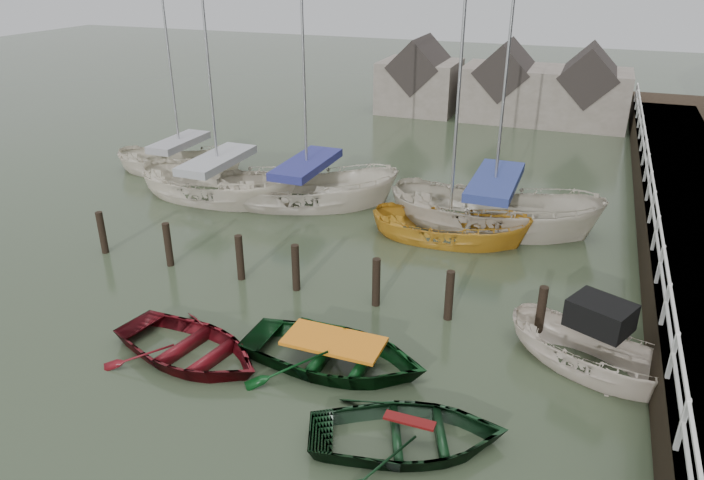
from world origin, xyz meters
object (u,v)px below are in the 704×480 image
at_px(sailboat_c, 448,239).
at_px(sailboat_e, 182,170).
at_px(sailboat_b, 308,202).
at_px(rowboat_green, 334,365).
at_px(rowboat_red, 190,358).
at_px(sailboat_d, 491,225).
at_px(motorboat, 591,367).
at_px(sailboat_a, 221,197).
at_px(rowboat_dkgreen, 408,445).

relative_size(sailboat_c, sailboat_e, 1.08).
bearing_deg(sailboat_b, sailboat_c, -123.10).
bearing_deg(rowboat_green, rowboat_red, 106.30).
bearing_deg(sailboat_d, sailboat_c, 144.84).
bearing_deg(motorboat, rowboat_green, 134.22).
distance_m(rowboat_red, sailboat_b, 10.35).
height_order(sailboat_c, sailboat_e, sailboat_c).
xyz_separation_m(rowboat_green, sailboat_a, (-8.37, 8.53, 0.06)).
bearing_deg(sailboat_a, rowboat_red, -151.88).
bearing_deg(sailboat_b, rowboat_green, -172.16).
bearing_deg(sailboat_a, sailboat_c, -93.56).
bearing_deg(sailboat_c, sailboat_a, 83.65).
bearing_deg(sailboat_c, motorboat, -144.42).
xyz_separation_m(motorboat, sailboat_d, (-3.58, 7.60, -0.04)).
bearing_deg(rowboat_green, sailboat_b, 28.33).
xyz_separation_m(sailboat_a, sailboat_e, (-3.37, 2.27, 0.00)).
relative_size(rowboat_red, sailboat_c, 0.39).
relative_size(rowboat_green, sailboat_b, 0.35).
relative_size(sailboat_b, sailboat_d, 0.96).
bearing_deg(rowboat_red, motorboat, -60.82).
height_order(rowboat_dkgreen, sailboat_c, sailboat_c).
distance_m(sailboat_a, sailboat_e, 4.06).
relative_size(rowboat_green, motorboat, 0.98).
relative_size(rowboat_dkgreen, motorboat, 0.86).
distance_m(sailboat_b, sailboat_e, 6.96).
bearing_deg(sailboat_c, rowboat_green, 171.06).
height_order(motorboat, sailboat_e, sailboat_e).
bearing_deg(motorboat, sailboat_b, 80.29).
bearing_deg(rowboat_dkgreen, sailboat_d, -19.73).
xyz_separation_m(rowboat_red, sailboat_c, (4.19, 8.90, 0.02)).
relative_size(rowboat_green, sailboat_a, 0.41).
relative_size(sailboat_b, sailboat_e, 1.32).
bearing_deg(sailboat_e, sailboat_b, -116.30).
bearing_deg(rowboat_green, sailboat_a, 44.70).
relative_size(motorboat, sailboat_b, 0.36).
relative_size(motorboat, sailboat_e, 0.47).
bearing_deg(sailboat_e, rowboat_red, -157.95).
relative_size(motorboat, sailboat_a, 0.42).
distance_m(rowboat_dkgreen, sailboat_c, 9.95).
height_order(rowboat_green, sailboat_a, sailboat_a).
height_order(rowboat_green, sailboat_b, sailboat_b).
bearing_deg(rowboat_red, sailboat_e, 46.77).
height_order(rowboat_red, sailboat_b, sailboat_b).
bearing_deg(motorboat, sailboat_c, 63.34).
height_order(motorboat, sailboat_d, sailboat_d).
bearing_deg(sailboat_e, sailboat_d, -108.77).
height_order(rowboat_red, rowboat_green, rowboat_green).
relative_size(rowboat_red, rowboat_dkgreen, 1.04).
height_order(sailboat_b, sailboat_d, sailboat_d).
relative_size(rowboat_green, sailboat_c, 0.43).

